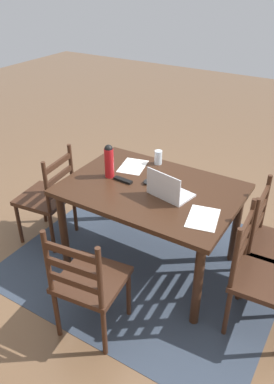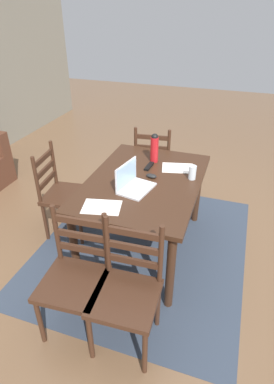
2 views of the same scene
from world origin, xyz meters
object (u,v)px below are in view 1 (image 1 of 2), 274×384
at_px(dining_table, 151,198).
at_px(chair_right_far, 48,197).
at_px(chair_left_far, 260,277).
at_px(laptop, 168,190).
at_px(computer_mouse, 148,181).
at_px(chair_far_head, 89,282).
at_px(drinking_glass, 158,157).
at_px(tv_remote, 123,180).
at_px(water_bottle, 109,160).

xyz_separation_m(dining_table, chair_right_far, (0.99, 0.19, -0.22)).
xyz_separation_m(chair_left_far, laptop, (0.82, -0.15, 0.37)).
xyz_separation_m(laptop, computer_mouse, (0.24, -0.10, -0.04)).
height_order(chair_left_far, chair_far_head, same).
relative_size(chair_far_head, computer_mouse, 9.50).
distance_m(chair_left_far, laptop, 0.91).
distance_m(chair_right_far, laptop, 1.23).
relative_size(drinking_glass, tv_remote, 0.75).
bearing_deg(computer_mouse, chair_right_far, 22.53).
relative_size(chair_far_head, water_bottle, 3.26).
bearing_deg(chair_right_far, tv_remote, -167.78).
bearing_deg(chair_right_far, chair_left_far, 179.78).
xyz_separation_m(chair_left_far, chair_far_head, (0.99, 0.66, 0.00)).
height_order(chair_left_far, tv_remote, chair_left_far).
bearing_deg(chair_right_far, laptop, -173.21).
bearing_deg(laptop, dining_table, -17.15).
distance_m(chair_far_head, water_bottle, 1.04).
relative_size(chair_far_head, tv_remote, 5.59).
distance_m(chair_left_far, drinking_glass, 1.35).
bearing_deg(drinking_glass, chair_left_far, 152.43).
distance_m(dining_table, computer_mouse, 0.14).
xyz_separation_m(chair_far_head, drinking_glass, (0.16, -1.26, 0.38)).
distance_m(dining_table, laptop, 0.24).
bearing_deg(tv_remote, drinking_glass, 171.14).
distance_m(laptop, water_bottle, 0.58).
relative_size(dining_table, chair_far_head, 1.48).
height_order(water_bottle, drinking_glass, water_bottle).
bearing_deg(chair_far_head, dining_table, -89.66).
height_order(dining_table, chair_right_far, chair_right_far).
bearing_deg(dining_table, water_bottle, 3.43).
xyz_separation_m(chair_far_head, chair_right_far, (1.00, -0.67, 0.00)).
xyz_separation_m(water_bottle, computer_mouse, (-0.33, -0.07, -0.13)).
bearing_deg(dining_table, chair_right_far, 11.00).
bearing_deg(drinking_glass, chair_right_far, 35.41).
distance_m(dining_table, chair_right_far, 1.03).
bearing_deg(water_bottle, drinking_glass, -119.13).
height_order(computer_mouse, tv_remote, computer_mouse).
xyz_separation_m(chair_left_far, computer_mouse, (1.05, -0.25, 0.33)).
height_order(chair_far_head, laptop, laptop).
relative_size(laptop, drinking_glass, 2.81).
relative_size(chair_left_far, tv_remote, 5.59).
bearing_deg(drinking_glass, laptop, 126.24).
height_order(laptop, computer_mouse, laptop).
relative_size(chair_right_far, computer_mouse, 9.50).
distance_m(laptop, computer_mouse, 0.26).
bearing_deg(chair_far_head, chair_right_far, -34.00).
distance_m(dining_table, chair_left_far, 1.03).
relative_size(water_bottle, drinking_glass, 2.29).
bearing_deg(tv_remote, dining_table, 100.93).
distance_m(drinking_glass, computer_mouse, 0.37).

